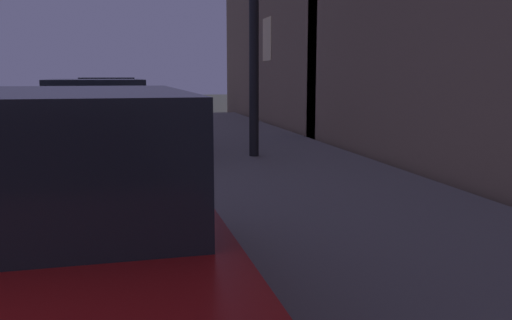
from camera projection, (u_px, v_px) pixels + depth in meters
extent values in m
cube|color=maroon|center=(27.00, 266.00, 2.62)|extent=(1.81, 4.14, 0.64)
cube|color=#1E2328|center=(20.00, 148.00, 2.57)|extent=(1.58, 2.04, 0.56)
cylinder|color=black|center=(181.00, 228.00, 4.10)|extent=(0.23, 0.66, 0.66)
cube|color=silver|center=(97.00, 130.00, 9.16)|extent=(1.92, 4.15, 0.64)
cube|color=#1E2328|center=(96.00, 96.00, 9.04)|extent=(1.63, 2.18, 0.56)
cylinder|color=black|center=(50.00, 137.00, 10.16)|extent=(0.25, 0.67, 0.66)
cylinder|color=black|center=(145.00, 134.00, 10.64)|extent=(0.25, 0.67, 0.66)
cylinder|color=black|center=(34.00, 156.00, 7.76)|extent=(0.25, 0.67, 0.66)
cylinder|color=black|center=(157.00, 151.00, 8.24)|extent=(0.25, 0.67, 0.66)
cube|color=black|center=(109.00, 107.00, 15.62)|extent=(1.72, 4.06, 0.64)
cube|color=#1E2328|center=(108.00, 87.00, 15.48)|extent=(1.51, 1.85, 0.56)
cylinder|color=black|center=(82.00, 113.00, 16.67)|extent=(0.22, 0.66, 0.66)
cylinder|color=black|center=(139.00, 112.00, 17.07)|extent=(0.22, 0.66, 0.66)
cylinder|color=black|center=(75.00, 119.00, 14.25)|extent=(0.22, 0.66, 0.66)
cylinder|color=black|center=(140.00, 118.00, 14.65)|extent=(0.22, 0.66, 0.66)
cylinder|color=black|center=(254.00, 1.00, 8.57)|extent=(0.16, 0.16, 5.05)
cube|color=#F2D17F|center=(268.00, 39.00, 15.04)|extent=(0.06, 0.90, 1.20)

